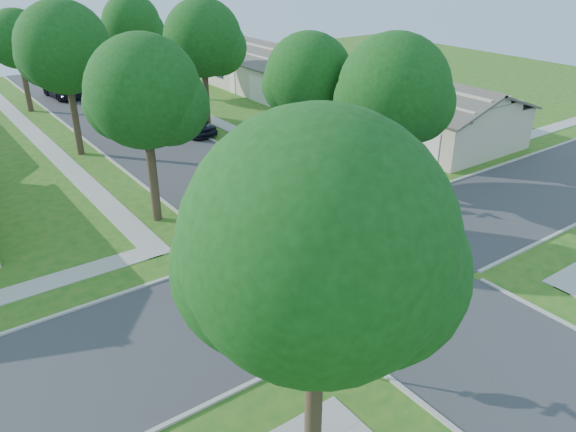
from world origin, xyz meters
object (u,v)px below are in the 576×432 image
(tree_e_near, at_px, (309,81))
(car_curb_east, at_px, (190,122))
(tree_ne_corner, at_px, (394,95))
(house_ne_near, at_px, (417,114))
(tree_w_far, at_px, (18,42))
(stop_sign_sw, at_px, (339,320))
(house_ne_far, at_px, (273,72))
(car_curb_west, at_px, (62,89))
(tree_sw_corner, at_px, (320,255))
(tree_e_far, at_px, (132,26))
(car_driveway, at_px, (328,162))
(tree_w_mid, at_px, (65,52))
(tree_w_near, at_px, (145,97))
(stop_sign_ne, at_px, (359,166))
(tree_e_mid, at_px, (204,42))

(tree_e_near, bearing_deg, car_curb_east, 97.46)
(tree_ne_corner, height_order, house_ne_near, tree_ne_corner)
(tree_w_far, bearing_deg, stop_sign_sw, -90.07)
(tree_ne_corner, height_order, house_ne_far, tree_ne_corner)
(car_curb_east, distance_m, car_curb_west, 16.77)
(tree_w_far, distance_m, tree_sw_corner, 41.10)
(tree_e_near, bearing_deg, house_ne_far, 60.65)
(tree_w_far, bearing_deg, tree_e_far, 0.00)
(car_driveway, bearing_deg, tree_w_mid, 16.93)
(tree_ne_corner, bearing_deg, car_curb_west, 102.97)
(tree_ne_corner, bearing_deg, tree_w_near, 156.44)
(house_ne_far, bearing_deg, tree_e_far, 155.97)
(tree_ne_corner, xyz_separation_m, car_curb_east, (-3.16, 16.65, -4.78))
(tree_sw_corner, distance_m, house_ne_near, 29.92)
(stop_sign_sw, height_order, tree_ne_corner, tree_ne_corner)
(tree_w_far, height_order, car_curb_west, tree_w_far)
(tree_e_near, xyz_separation_m, tree_w_near, (-9.40, 0.00, 0.47))
(tree_w_near, distance_m, car_driveway, 11.90)
(tree_w_near, distance_m, tree_w_far, 25.01)
(tree_w_far, distance_m, car_curb_west, 6.62)
(stop_sign_sw, height_order, stop_sign_ne, same)
(tree_e_far, height_order, car_curb_east, tree_e_far)
(stop_sign_sw, height_order, car_curb_west, stop_sign_sw)
(car_driveway, relative_size, car_curb_east, 1.03)
(tree_w_near, distance_m, house_ne_near, 21.24)
(stop_sign_ne, distance_m, car_curb_east, 16.27)
(tree_w_mid, distance_m, car_curb_east, 9.68)
(tree_w_mid, relative_size, car_driveway, 1.95)
(tree_e_far, height_order, tree_w_mid, tree_w_mid)
(house_ne_far, bearing_deg, tree_sw_corner, -123.06)
(car_curb_east, height_order, car_curb_west, car_curb_east)
(tree_e_near, relative_size, tree_e_far, 0.95)
(tree_e_mid, relative_size, tree_w_far, 1.15)
(tree_ne_corner, bearing_deg, car_driveway, 94.58)
(tree_e_mid, xyz_separation_m, car_curb_west, (-5.96, 16.03, -5.52))
(tree_w_far, bearing_deg, stop_sign_ne, -72.30)
(car_curb_west, bearing_deg, tree_w_near, 77.58)
(stop_sign_sw, xyz_separation_m, tree_sw_corner, (-2.74, -2.29, 4.23))
(stop_sign_sw, height_order, house_ne_near, house_ne_near)
(tree_w_mid, xyz_separation_m, house_ne_far, (20.63, 7.99, -4.97))
(tree_ne_corner, bearing_deg, tree_w_far, 110.28)
(tree_ne_corner, bearing_deg, tree_sw_corner, -140.93)
(tree_e_near, relative_size, tree_w_near, 0.92)
(tree_e_far, bearing_deg, stop_sign_ne, -90.10)
(stop_sign_ne, height_order, tree_e_mid, tree_e_mid)
(tree_w_near, bearing_deg, stop_sign_ne, -24.74)
(tree_w_near, xyz_separation_m, car_driveway, (10.64, -0.31, -5.31))
(tree_w_far, distance_m, house_ne_near, 31.17)
(car_curb_east, xyz_separation_m, car_curb_west, (-4.40, 16.18, -0.08))
(car_curb_east, bearing_deg, car_curb_west, 99.93)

